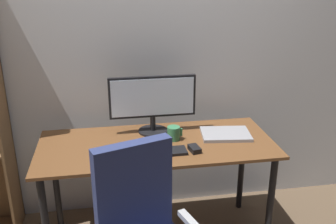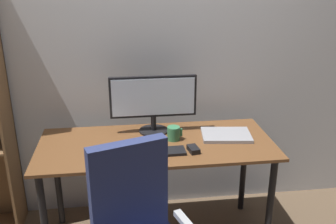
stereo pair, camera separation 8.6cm
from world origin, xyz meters
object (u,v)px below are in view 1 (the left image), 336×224
(mouse, at_px, (194,149))
(coffee_mug, at_px, (174,133))
(keyboard, at_px, (163,152))
(laptop, at_px, (226,134))
(desk, at_px, (157,156))
(monitor, at_px, (152,100))

(mouse, xyz_separation_m, coffee_mug, (-0.09, 0.19, 0.03))
(keyboard, distance_m, laptop, 0.49)
(desk, relative_size, monitor, 2.60)
(monitor, xyz_separation_m, mouse, (0.21, -0.34, -0.21))
(keyboard, distance_m, mouse, 0.20)
(coffee_mug, distance_m, laptop, 0.35)
(keyboard, relative_size, laptop, 0.91)
(keyboard, bearing_deg, coffee_mug, 60.38)
(mouse, distance_m, coffee_mug, 0.21)
(mouse, bearing_deg, coffee_mug, 107.02)
(mouse, bearing_deg, monitor, 112.58)
(coffee_mug, bearing_deg, monitor, 128.38)
(desk, distance_m, keyboard, 0.18)
(laptop, bearing_deg, keyboard, -150.46)
(desk, bearing_deg, keyboard, -84.06)
(monitor, bearing_deg, keyboard, -86.87)
(monitor, height_order, laptop, monitor)
(mouse, bearing_deg, laptop, 26.78)
(desk, xyz_separation_m, monitor, (-0.00, 0.18, 0.32))
(coffee_mug, xyz_separation_m, laptop, (0.35, 0.00, -0.03))
(coffee_mug, bearing_deg, keyboard, -118.74)
(keyboard, bearing_deg, laptop, 21.50)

